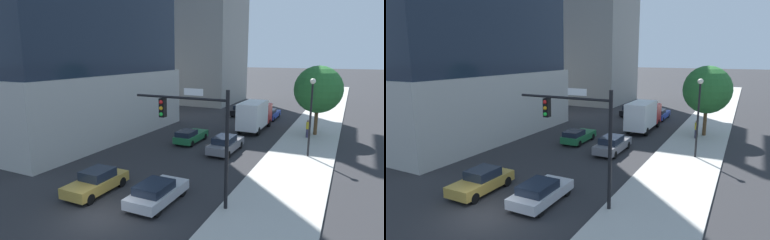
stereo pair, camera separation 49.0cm
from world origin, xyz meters
TOP-DOWN VIEW (x-y plane):
  - ground_plane at (0.00, 0.00)m, footprint 400.00×400.00m
  - sidewalk at (7.65, 20.00)m, footprint 5.24×120.00m
  - traffic_light_pole at (3.72, 3.41)m, footprint 5.60×0.48m
  - street_lamp at (8.22, 15.06)m, footprint 0.44×0.44m
  - street_tree at (7.94, 23.07)m, footprint 4.76×4.76m
  - car_gold at (-2.44, 2.24)m, footprint 1.79×4.17m
  - car_green at (-2.44, 15.05)m, footprint 1.72×4.30m
  - car_blue at (1.65, 30.06)m, footprint 1.80×4.78m
  - car_gray at (1.65, 13.59)m, footprint 1.80×4.79m
  - car_black at (-2.44, 30.85)m, footprint 1.82×4.51m
  - car_silver at (1.65, 2.57)m, footprint 1.90×4.17m
  - box_truck at (1.65, 22.66)m, footprint 2.24×7.01m
  - pedestrian_yellow_shirt at (7.37, 21.46)m, footprint 0.34×0.34m

SIDE VIEW (x-z plane):
  - ground_plane at x=0.00m, z-range 0.00..0.00m
  - sidewalk at x=7.65m, z-range 0.00..0.15m
  - car_green at x=-2.44m, z-range 0.00..1.33m
  - car_silver at x=1.65m, z-range 0.01..1.32m
  - car_gold at x=-2.44m, z-range -0.02..1.40m
  - car_blue at x=1.65m, z-range 0.00..1.40m
  - car_black at x=-2.44m, z-range -0.02..1.47m
  - car_gray at x=1.65m, z-range 0.00..1.47m
  - pedestrian_yellow_shirt at x=7.37m, z-range 0.17..1.95m
  - box_truck at x=1.65m, z-range 0.17..3.46m
  - street_lamp at x=8.22m, z-range 1.08..7.38m
  - traffic_light_pole at x=3.72m, z-range 1.36..7.73m
  - street_tree at x=7.94m, z-range 1.29..8.34m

